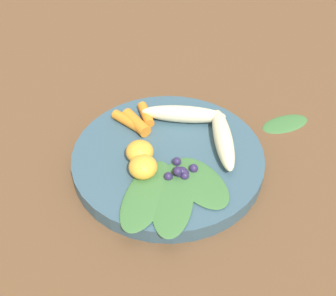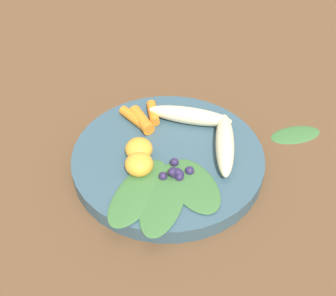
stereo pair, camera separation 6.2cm
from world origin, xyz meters
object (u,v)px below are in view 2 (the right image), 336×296
Objects in this scene: banana_peeled_right at (225,144)px; orange_segment_near at (139,164)px; bowl at (168,159)px; kale_leaf_stray at (296,134)px; banana_peeled_left at (190,116)px.

banana_peeled_right is 0.13m from orange_segment_near.
orange_segment_near reaches higher than bowl.
bowl is 0.06m from orange_segment_near.
orange_segment_near reaches higher than kale_leaf_stray.
bowl is at bearing 77.58° from banana_peeled_left.
banana_peeled_left is at bearing -166.75° from bowl.
bowl is 0.22m from kale_leaf_stray.
banana_peeled_right is 1.56× the size of kale_leaf_stray.
orange_segment_near is at bearing -172.56° from kale_leaf_stray.
bowl is 2.12× the size of banana_peeled_left.
kale_leaf_stray is (-0.11, 0.14, -0.04)m from banana_peeled_left.
orange_segment_near is at bearing 69.28° from banana_peeled_left.
banana_peeled_right is at bearing 148.95° from orange_segment_near.
kale_leaf_stray is at bearing 152.52° from orange_segment_near.
kale_leaf_stray is (-0.13, 0.06, -0.04)m from banana_peeled_right.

